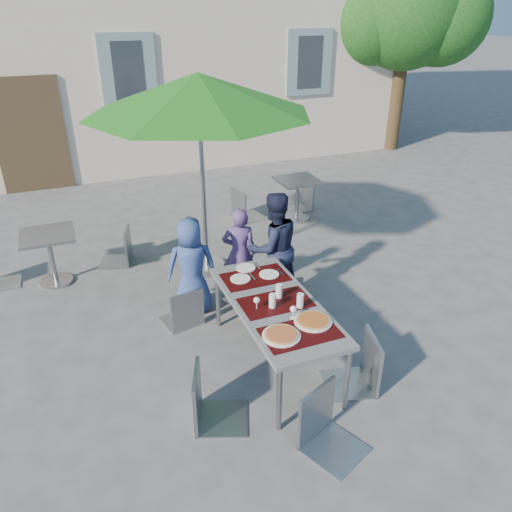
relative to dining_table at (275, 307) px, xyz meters
name	(u,v)px	position (x,y,z in m)	size (l,w,h in m)	color
ground	(284,413)	(-0.21, -0.71, -0.70)	(90.00, 90.00, 0.00)	#4D4D50
tree	(408,9)	(6.34, 6.83, 2.55)	(3.60, 3.00, 4.70)	#3F2F1B
dining_table	(275,307)	(0.00, 0.00, 0.00)	(0.80, 1.85, 0.76)	#49494E
pizza_near_left	(281,335)	(-0.18, -0.54, 0.07)	(0.35, 0.35, 0.03)	white
pizza_near_right	(313,321)	(0.19, -0.44, 0.07)	(0.36, 0.36, 0.03)	white
glassware	(282,299)	(0.03, -0.08, 0.13)	(0.47, 0.45, 0.15)	silver
place_settings	(252,273)	(-0.01, 0.63, 0.06)	(0.59, 0.45, 0.01)	white
child_0	(192,266)	(-0.52, 1.30, -0.08)	(0.60, 0.39, 1.23)	#314687
child_1	(239,253)	(0.15, 1.46, -0.10)	(0.44, 0.29, 1.20)	#533A77
child_2	(273,248)	(0.51, 1.21, 0.02)	(0.70, 0.40, 1.44)	#191E38
chair_0	(182,285)	(-0.71, 1.03, -0.15)	(0.49, 0.50, 0.93)	gray
chair_1	(253,261)	(0.20, 1.14, -0.07)	(0.60, 0.60, 1.06)	gray
chair_2	(281,271)	(0.42, 0.78, -0.07)	(0.47, 0.48, 1.06)	gray
chair_3	(208,367)	(-0.87, -0.52, -0.08)	(0.60, 0.59, 1.04)	gray
chair_4	(364,333)	(0.65, -0.62, -0.07)	(0.58, 0.58, 1.06)	#91989D
chair_5	(329,389)	(-0.03, -1.16, -0.08)	(0.60, 0.61, 1.04)	gray
patio_umbrella	(198,95)	(-0.06, 2.24, 1.72)	(2.88, 2.88, 2.68)	#A8ABB0
cafe_table_0	(50,250)	(-2.08, 2.67, -0.21)	(0.68, 0.68, 0.73)	#A8ABB0
bg_chair_r_0	(118,226)	(-1.15, 2.93, -0.12)	(0.55, 0.54, 0.99)	gray
cafe_table_1	(298,193)	(1.94, 3.43, -0.20)	(0.69, 0.69, 0.73)	#A8ABB0
bg_chair_l_1	(244,185)	(1.09, 3.79, -0.07)	(0.56, 0.55, 1.06)	gray
bg_chair_r_1	(304,182)	(2.27, 3.84, -0.18)	(0.43, 0.42, 0.89)	#8E9699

